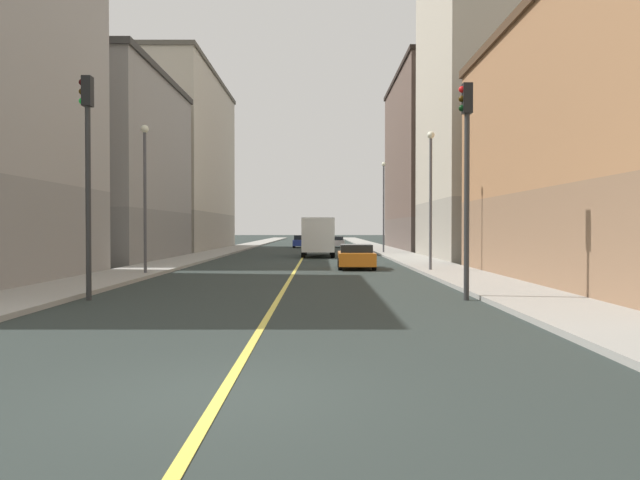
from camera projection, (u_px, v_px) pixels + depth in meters
ground_plane at (223, 395)px, 8.17m from camera, size 400.00×400.00×0.00m
sidewalk_left at (391, 251)px, 57.14m from camera, size 3.01×168.00×0.15m
sidewalk_right at (224, 251)px, 57.18m from camera, size 3.01×168.00×0.15m
lane_center_stripe at (308, 252)px, 57.16m from camera, size 0.16×154.00×0.01m
building_left_mid at (512, 94)px, 44.24m from camera, size 11.42×14.42×23.19m
building_left_far at (451, 163)px, 64.79m from camera, size 11.42×22.20×17.88m
building_right_midblock at (86, 168)px, 42.41m from camera, size 11.42×16.86×12.54m
building_right_distant at (165, 163)px, 64.06m from camera, size 11.42×25.00×17.60m
traffic_light_left_near at (468, 161)px, 18.85m from camera, size 0.40×0.32×6.51m
traffic_light_right_near at (89, 157)px, 18.87m from camera, size 0.40×0.32×6.72m
street_lamp_left_near at (432, 185)px, 30.70m from camera, size 0.36×0.36×6.75m
street_lamp_right_near at (147, 183)px, 28.61m from camera, size 0.36×0.36×6.71m
street_lamp_left_far at (385, 198)px, 53.41m from camera, size 0.36×0.36×7.67m
car_orange at (358, 257)px, 33.71m from camera, size 2.01×4.26×1.31m
car_white at (338, 242)px, 72.77m from camera, size 1.85×4.00×1.25m
car_blue at (303, 242)px, 71.39m from camera, size 1.97×4.17×1.41m
box_truck at (320, 236)px, 48.40m from camera, size 2.48×7.82×2.96m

